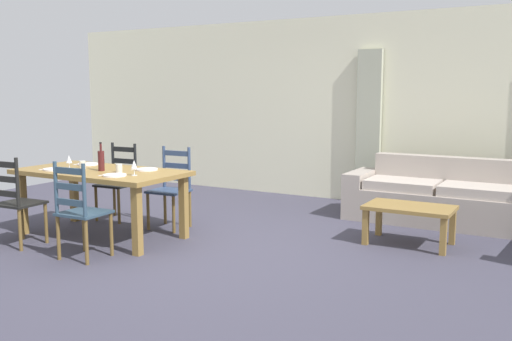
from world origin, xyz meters
The scene contains 23 objects.
ground_plane centered at (0.00, 0.00, -0.01)m, with size 9.60×9.60×0.02m, color #3E3C4B.
wall_far centered at (0.00, 3.30, 1.35)m, with size 9.60×0.16×2.70m, color beige.
curtain_panel_left centered at (0.74, 3.16, 1.10)m, with size 0.35×0.08×2.20m, color #A9AC93.
dining_table centered at (-1.22, -0.14, 0.66)m, with size 1.90×0.96×0.75m.
dining_chair_near_left centered at (-1.70, -0.88, 0.48)m, with size 0.44×0.42×0.96m.
dining_chair_near_right centered at (-0.76, -0.88, 0.48)m, with size 0.44×0.42×0.96m.
dining_chair_far_left centered at (-1.67, 0.61, 0.48)m, with size 0.44×0.42×0.96m.
dining_chair_far_right centered at (-0.80, 0.58, 0.48)m, with size 0.44×0.43×0.96m.
dinner_plate_near_left centered at (-1.67, -0.39, 0.76)m, with size 0.24×0.24×0.02m, color white.
fork_near_left centered at (-1.82, -0.39, 0.75)m, with size 0.02×0.17×0.01m, color silver.
dinner_plate_near_right centered at (-0.77, -0.39, 0.76)m, with size 0.24×0.24×0.02m, color white.
fork_near_right centered at (-0.92, -0.39, 0.75)m, with size 0.02×0.17×0.01m, color silver.
dinner_plate_far_left centered at (-1.67, 0.11, 0.76)m, with size 0.24×0.24×0.02m, color white.
fork_far_left centered at (-1.82, 0.11, 0.75)m, with size 0.02×0.17×0.01m, color silver.
dinner_plate_far_right centered at (-0.77, 0.11, 0.76)m, with size 0.24×0.24×0.02m, color white.
fork_far_right centered at (-0.92, 0.11, 0.75)m, with size 0.02×0.17×0.01m, color silver.
wine_bottle centered at (-1.17, -0.17, 0.87)m, with size 0.07×0.07×0.32m.
wine_glass_near_left centered at (-1.55, -0.28, 0.86)m, with size 0.06×0.06×0.16m.
wine_glass_near_right centered at (-0.62, -0.26, 0.86)m, with size 0.06×0.06×0.16m.
coffee_cup_primary centered at (-0.91, -0.17, 0.80)m, with size 0.07×0.07×0.09m, color beige.
coffee_cup_secondary centered at (-1.48, -0.16, 0.80)m, with size 0.07×0.07×0.09m, color beige.
couch centered at (1.94, 2.43, 0.29)m, with size 2.28×0.80×0.80m.
coffee_table centered at (1.86, 1.22, 0.36)m, with size 0.90×0.56×0.42m.
Camera 1 is at (3.36, -4.68, 1.62)m, focal length 39.79 mm.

